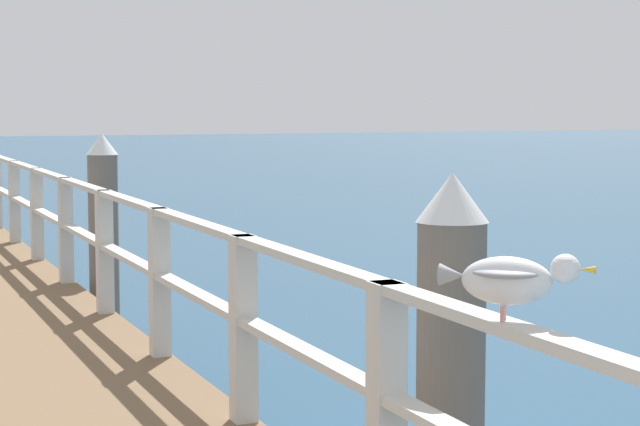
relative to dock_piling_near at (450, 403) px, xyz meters
name	(u,v)px	position (x,y,z in m)	size (l,w,h in m)	color
pier_railing	(83,226)	(-0.38, 5.66, 0.18)	(0.12, 18.49, 0.96)	beige
dock_piling_near	(450,403)	(0.00, 0.00, 0.00)	(0.29, 0.29, 1.89)	#6B6056
dock_piling_far	(104,233)	(0.00, 6.65, 0.00)	(0.29, 0.29, 1.89)	#6B6056
seagull_foreground	(510,278)	(-0.37, -1.03, 0.68)	(0.39, 0.34, 0.21)	white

